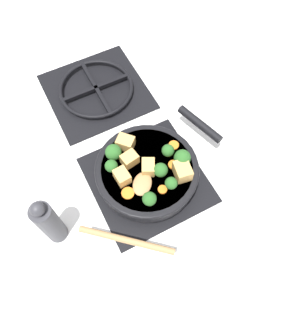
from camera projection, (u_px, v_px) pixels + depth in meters
name	position (u px, v px, depth m)	size (l,w,h in m)	color
ground_plane	(147.00, 180.00, 0.94)	(2.40, 2.40, 0.00)	white
front_burner_grate	(147.00, 178.00, 0.92)	(0.31, 0.31, 0.03)	black
rear_burner_grate	(96.00, 90.00, 1.07)	(0.31, 0.31, 0.03)	black
skillet_pan	(148.00, 171.00, 0.89)	(0.38, 0.28, 0.05)	black
wooden_spoon	(134.00, 215.00, 0.80)	(0.23, 0.24, 0.02)	#A87A4C
tofu_cube_center_large	(122.00, 176.00, 0.84)	(0.04, 0.03, 0.03)	tan
tofu_cube_near_handle	(147.00, 168.00, 0.85)	(0.04, 0.03, 0.03)	tan
tofu_cube_east_chunk	(125.00, 143.00, 0.88)	(0.04, 0.04, 0.04)	tan
tofu_cube_west_chunk	(130.00, 159.00, 0.86)	(0.04, 0.03, 0.03)	tan
tofu_cube_back_piece	(182.00, 171.00, 0.84)	(0.05, 0.04, 0.04)	tan
broccoli_floret_near_spoon	(149.00, 199.00, 0.80)	(0.04, 0.04, 0.04)	#709956
broccoli_floret_center_top	(168.00, 151.00, 0.86)	(0.03, 0.03, 0.04)	#709956
broccoli_floret_east_rim	(161.00, 170.00, 0.84)	(0.04, 0.04, 0.04)	#709956
broccoli_floret_west_rim	(171.00, 183.00, 0.82)	(0.03, 0.03, 0.04)	#709956
broccoli_floret_north_edge	(113.00, 152.00, 0.86)	(0.04, 0.04, 0.05)	#709956
broccoli_floret_south_cluster	(182.00, 158.00, 0.85)	(0.04, 0.04, 0.05)	#709956
broccoli_floret_mid_floret	(111.00, 166.00, 0.84)	(0.03, 0.03, 0.04)	#709956
carrot_slice_orange_thin	(128.00, 193.00, 0.83)	(0.03, 0.03, 0.01)	orange
carrot_slice_near_center	(174.00, 145.00, 0.90)	(0.03, 0.03, 0.01)	orange
carrot_slice_edge_slice	(162.00, 190.00, 0.84)	(0.02, 0.02, 0.01)	orange
carrot_slice_under_broccoli	(173.00, 165.00, 0.87)	(0.03, 0.03, 0.01)	orange
pepper_mill	(49.00, 222.00, 0.78)	(0.05, 0.05, 0.21)	#333338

